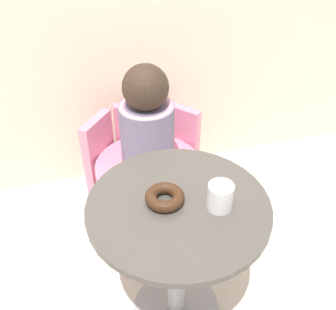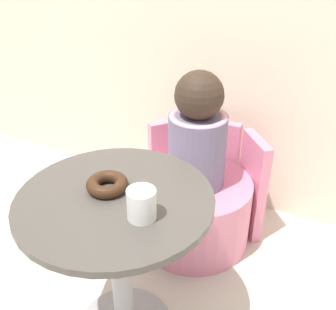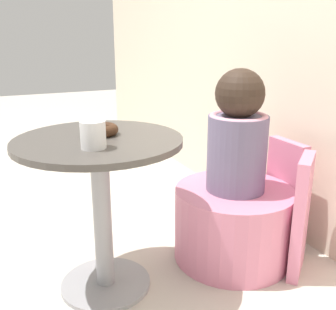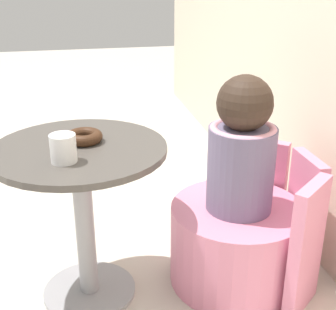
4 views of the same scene
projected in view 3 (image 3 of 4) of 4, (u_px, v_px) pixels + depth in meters
name	position (u px, v px, depth m)	size (l,w,h in m)	color
ground_plane	(93.00, 278.00, 1.77)	(12.00, 12.00, 0.00)	beige
back_wall	(311.00, 2.00, 1.88)	(6.00, 0.06, 2.40)	beige
round_table	(101.00, 181.00, 1.58)	(0.66, 0.66, 0.67)	#99999E
tub_chair	(233.00, 223.00, 1.90)	(0.56, 0.56, 0.36)	pink
booth_backrest	(273.00, 196.00, 1.96)	(0.66, 0.24, 0.55)	pink
child_figure	(238.00, 135.00, 1.77)	(0.27, 0.27, 0.56)	slate
donut	(101.00, 130.00, 1.57)	(0.14, 0.14, 0.04)	#3D2314
cup	(93.00, 135.00, 1.37)	(0.09, 0.09, 0.10)	white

